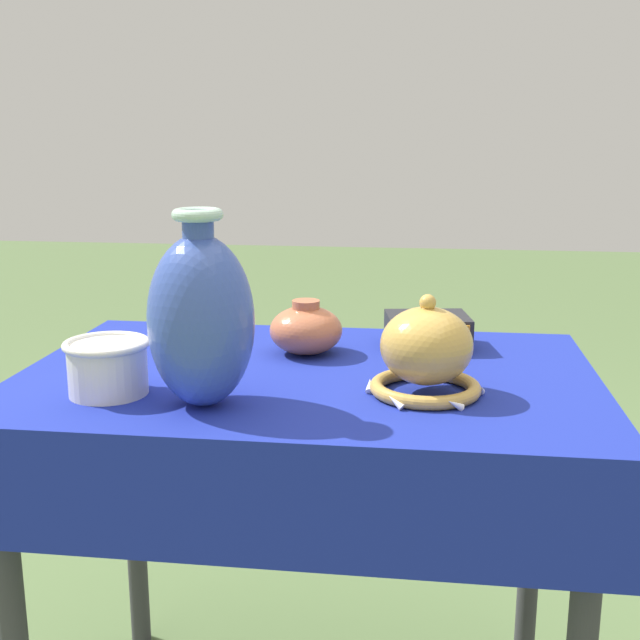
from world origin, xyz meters
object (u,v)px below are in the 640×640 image
vase_tall_bulbous (201,319)px  jar_round_terracotta (306,330)px  vase_dome_bell (426,354)px  cup_wide_ivory (108,365)px  mosaic_tile_box (427,331)px

vase_tall_bulbous → jar_round_terracotta: bearing=70.2°
vase_tall_bulbous → vase_dome_bell: 0.36m
cup_wide_ivory → jar_round_terracotta: (0.28, 0.28, -0.00)m
vase_tall_bulbous → cup_wide_ivory: size_ratio=2.20×
vase_tall_bulbous → cup_wide_ivory: vase_tall_bulbous is taller
mosaic_tile_box → jar_round_terracotta: (-0.23, -0.08, 0.01)m
mosaic_tile_box → vase_dome_bell: bearing=-99.9°
cup_wide_ivory → jar_round_terracotta: jar_round_terracotta is taller
vase_tall_bulbous → mosaic_tile_box: bearing=48.8°
jar_round_terracotta → vase_dome_bell: bearing=-43.7°
vase_dome_bell → cup_wide_ivory: 0.50m
jar_round_terracotta → vase_tall_bulbous: bearing=-109.8°
vase_tall_bulbous → jar_round_terracotta: vase_tall_bulbous is taller
vase_tall_bulbous → cup_wide_ivory: 0.19m
vase_dome_bell → cup_wide_ivory: (-0.50, -0.07, -0.02)m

